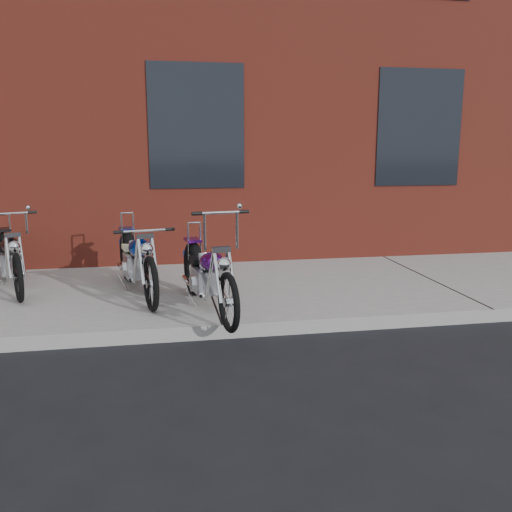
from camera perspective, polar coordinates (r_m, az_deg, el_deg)
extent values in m
plane|color=black|center=(5.53, -3.55, -8.73)|extent=(120.00, 120.00, 0.00)
cube|color=slate|center=(6.93, -5.01, -3.94)|extent=(22.00, 3.00, 0.15)
cube|color=maroon|center=(13.34, -8.06, 20.30)|extent=(22.00, 10.00, 8.00)
torus|color=black|center=(6.39, -6.29, -1.56)|extent=(0.23, 0.66, 0.65)
torus|color=black|center=(5.07, -2.45, -5.30)|extent=(0.16, 0.59, 0.59)
cube|color=#9296A3|center=(5.84, -4.94, -2.85)|extent=(0.31, 0.40, 0.27)
ellipsoid|color=#560F7E|center=(5.54, -4.31, -0.82)|extent=(0.32, 0.53, 0.28)
cube|color=black|center=(6.02, -5.55, -0.66)|extent=(0.26, 0.29, 0.05)
cylinder|color=silver|center=(5.11, -2.86, -2.40)|extent=(0.08, 0.27, 0.49)
cylinder|color=silver|center=(5.11, -3.30, 4.45)|extent=(0.50, 0.11, 0.03)
cylinder|color=silver|center=(6.25, -6.20, 1.38)|extent=(0.02, 0.02, 0.44)
cylinder|color=silver|center=(6.08, -4.42, -3.41)|extent=(0.18, 0.81, 0.04)
torus|color=black|center=(7.22, -13.14, -0.21)|extent=(0.27, 0.69, 0.68)
torus|color=black|center=(5.81, -10.73, -3.21)|extent=(0.19, 0.61, 0.61)
cube|color=#9296A3|center=(6.64, -12.28, -1.24)|extent=(0.34, 0.42, 0.28)
ellipsoid|color=#0734AA|center=(6.33, -11.96, 0.68)|extent=(0.35, 0.56, 0.29)
cube|color=beige|center=(6.84, -12.71, 0.70)|extent=(0.28, 0.30, 0.06)
cylinder|color=silver|center=(5.87, -11.05, -0.61)|extent=(0.09, 0.27, 0.51)
cylinder|color=silver|center=(5.93, -11.39, 2.47)|extent=(0.51, 0.14, 0.03)
cylinder|color=silver|center=(7.08, -13.17, 2.51)|extent=(0.02, 0.02, 0.45)
cylinder|color=silver|center=(6.88, -11.63, -1.81)|extent=(0.22, 0.84, 0.05)
torus|color=black|center=(7.98, -24.72, 0.00)|extent=(0.33, 0.65, 0.64)
torus|color=black|center=(6.61, -23.63, -2.34)|extent=(0.25, 0.57, 0.58)
cube|color=#9296A3|center=(7.42, -24.33, -0.82)|extent=(0.35, 0.42, 0.27)
ellipsoid|color=black|center=(7.13, -24.30, 0.84)|extent=(0.38, 0.54, 0.27)
cube|color=black|center=(7.61, -24.60, 0.81)|extent=(0.28, 0.31, 0.05)
cylinder|color=silver|center=(6.68, -23.89, -0.19)|extent=(0.12, 0.26, 0.48)
cylinder|color=silver|center=(6.71, -24.32, 4.03)|extent=(0.47, 0.19, 0.03)
cylinder|color=silver|center=(7.85, -24.87, 2.33)|extent=(0.02, 0.02, 0.43)
cylinder|color=silver|center=(7.64, -23.60, -1.32)|extent=(0.30, 0.77, 0.04)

